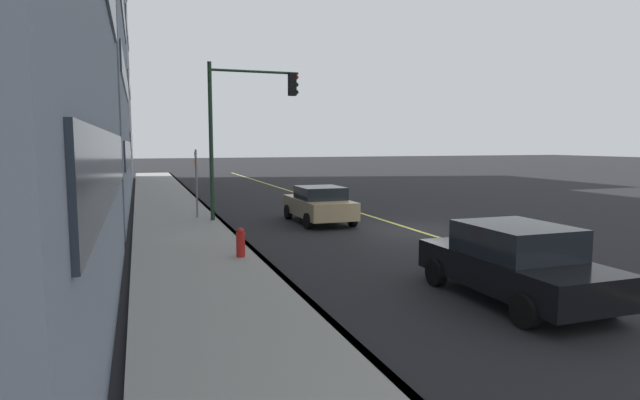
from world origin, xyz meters
The scene contains 9 objects.
ground centered at (0.00, 0.00, 0.00)m, with size 200.00×200.00×0.00m, color black.
sidewalk_slab centered at (0.00, 8.13, 0.07)m, with size 80.00×3.39×0.15m, color gray.
curb_edge centered at (0.00, 6.51, 0.07)m, with size 80.00×0.16×0.15m, color slate.
lane_stripe_center centered at (0.00, 0.00, 0.01)m, with size 80.00×0.16×0.01m, color #D8CC4C.
car_tan centered at (2.89, 2.73, 0.75)m, with size 4.19×2.02×1.47m.
car_black centered at (-8.31, 2.39, 0.79)m, with size 4.38×2.09×1.56m.
traffic_light_mast centered at (3.99, 5.54, 4.29)m, with size 0.28×3.67×6.32m.
street_sign_post centered at (4.95, 7.34, 1.73)m, with size 0.60×0.08×2.94m.
fire_hydrant centered at (-3.09, 7.03, 0.47)m, with size 0.24×0.24×0.94m.
Camera 1 is at (-16.87, 9.56, 3.19)m, focal length 29.39 mm.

